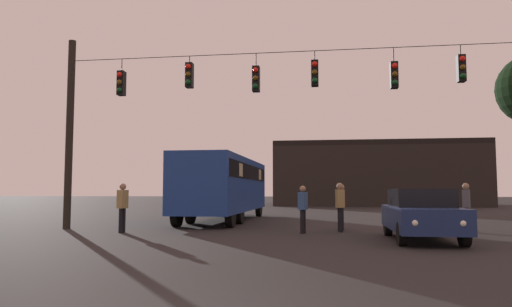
{
  "coord_description": "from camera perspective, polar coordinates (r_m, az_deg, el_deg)",
  "views": [
    {
      "loc": [
        1.24,
        -4.99,
        1.48
      ],
      "look_at": [
        -1.32,
        13.02,
        2.92
      ],
      "focal_mm": 32.69,
      "sensor_mm": 36.0,
      "label": 1
    }
  ],
  "objects": [
    {
      "name": "pedestrian_crossing_left",
      "position": [
        18.05,
        10.44,
        -6.08
      ],
      "size": [
        0.24,
        0.36,
        1.71
      ],
      "color": "black",
      "rests_on": "ground"
    },
    {
      "name": "corner_building",
      "position": [
        49.68,
        14.18,
        -2.58
      ],
      "size": [
        19.61,
        12.65,
        6.12
      ],
      "color": "black",
      "rests_on": "ground"
    },
    {
      "name": "overhead_signal_span",
      "position": [
        17.14,
        3.78,
        5.31
      ],
      "size": [
        17.34,
        0.44,
        7.4
      ],
      "color": "black",
      "rests_on": "ground"
    },
    {
      "name": "city_bus",
      "position": [
        23.03,
        -3.77,
        -3.56
      ],
      "size": [
        2.58,
        11.01,
        3.0
      ],
      "color": "navy",
      "rests_on": "ground"
    },
    {
      "name": "pedestrian_trailing",
      "position": [
        18.37,
        24.35,
        -5.65
      ],
      "size": [
        0.35,
        0.42,
        1.74
      ],
      "color": "black",
      "rests_on": "ground"
    },
    {
      "name": "pedestrian_crossing_center",
      "position": [
        17.09,
        -16.02,
        -6.04
      ],
      "size": [
        0.31,
        0.4,
        1.72
      ],
      "color": "black",
      "rests_on": "ground"
    },
    {
      "name": "pedestrian_near_bus",
      "position": [
        16.28,
        5.75,
        -6.46
      ],
      "size": [
        0.34,
        0.42,
        1.64
      ],
      "color": "black",
      "rests_on": "ground"
    },
    {
      "name": "pedestrian_crossing_right",
      "position": [
        16.97,
        10.25,
        -6.1
      ],
      "size": [
        0.32,
        0.41,
        1.75
      ],
      "color": "black",
      "rests_on": "ground"
    },
    {
      "name": "car_near_right",
      "position": [
        14.71,
        19.55,
        -6.93
      ],
      "size": [
        1.83,
        4.35,
        1.52
      ],
      "color": "navy",
      "rests_on": "ground"
    },
    {
      "name": "ground_plane",
      "position": [
        29.55,
        5.74,
        -7.38
      ],
      "size": [
        168.0,
        168.0,
        0.0
      ],
      "primitive_type": "plane",
      "color": "black",
      "rests_on": "ground"
    }
  ]
}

